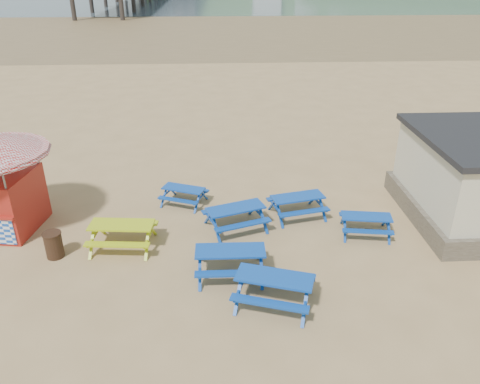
{
  "coord_description": "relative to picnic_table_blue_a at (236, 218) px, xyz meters",
  "views": [
    {
      "loc": [
        -0.08,
        -13.38,
        8.39
      ],
      "look_at": [
        0.71,
        1.5,
        1.0
      ],
      "focal_mm": 35.0,
      "sensor_mm": 36.0,
      "label": 1
    }
  ],
  "objects": [
    {
      "name": "picnic_table_yellow",
      "position": [
        -3.7,
        -0.96,
        0.01
      ],
      "size": [
        2.17,
        1.81,
        0.85
      ],
      "rotation": [
        0.0,
        0.0,
        -0.09
      ],
      "color": "#99C40B",
      "rests_on": "ground"
    },
    {
      "name": "wet_sand",
      "position": [
        -0.51,
        54.34,
        -0.41
      ],
      "size": [
        400.0,
        400.0,
        0.0
      ],
      "primitive_type": "plane",
      "color": "olive",
      "rests_on": "ground"
    },
    {
      "name": "picnic_table_blue_g",
      "position": [
        2.28,
        0.8,
        -0.02
      ],
      "size": [
        2.19,
        1.91,
        0.79
      ],
      "rotation": [
        0.0,
        0.0,
        0.23
      ],
      "color": "#173F96",
      "rests_on": "ground"
    },
    {
      "name": "picnic_table_blue_b",
      "position": [
        -1.89,
        1.97,
        -0.08
      ],
      "size": [
        1.95,
        1.78,
        0.67
      ],
      "rotation": [
        0.0,
        0.0,
        -0.38
      ],
      "color": "#173F96",
      "rests_on": "ground"
    },
    {
      "name": "ground",
      "position": [
        -0.51,
        -0.66,
        -0.42
      ],
      "size": [
        400.0,
        400.0,
        0.0
      ],
      "primitive_type": "plane",
      "color": "tan",
      "rests_on": "ground"
    },
    {
      "name": "picnic_table_blue_d",
      "position": [
        0.86,
        -3.99,
        0.02
      ],
      "size": [
        2.47,
        2.21,
        0.86
      ],
      "rotation": [
        0.0,
        0.0,
        -0.31
      ],
      "color": "#173F96",
      "rests_on": "ground"
    },
    {
      "name": "headland_town",
      "position": [
        89.49,
        229.02,
        -10.32
      ],
      "size": [
        264.0,
        144.0,
        108.0
      ],
      "color": "#2D4C1E",
      "rests_on": "ground"
    },
    {
      "name": "picnic_table_blue_a",
      "position": [
        0.0,
        0.0,
        0.0
      ],
      "size": [
        2.4,
        2.17,
        0.83
      ],
      "rotation": [
        0.0,
        0.0,
        0.34
      ],
      "color": "#173F96",
      "rests_on": "ground"
    },
    {
      "name": "picnic_table_blue_c",
      "position": [
        7.66,
        0.26,
        -0.09
      ],
      "size": [
        1.7,
        1.45,
        0.64
      ],
      "rotation": [
        0.0,
        0.0,
        0.15
      ],
      "color": "#173F96",
      "rests_on": "ground"
    },
    {
      "name": "litter_bin",
      "position": [
        -5.76,
        -1.41,
        0.02
      ],
      "size": [
        0.58,
        0.58,
        0.86
      ],
      "color": "#331C14",
      "rests_on": "ground"
    },
    {
      "name": "picnic_table_blue_f",
      "position": [
        4.38,
        -0.58,
        -0.07
      ],
      "size": [
        1.84,
        1.57,
        0.7
      ],
      "rotation": [
        0.0,
        0.0,
        -0.15
      ],
      "color": "#173F96",
      "rests_on": "ground"
    },
    {
      "name": "picnic_table_blue_e",
      "position": [
        -0.27,
        -2.64,
        0.01
      ],
      "size": [
        2.07,
        1.68,
        0.86
      ],
      "rotation": [
        0.0,
        0.0,
        -0.02
      ],
      "color": "#173F96",
      "rests_on": "ground"
    }
  ]
}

